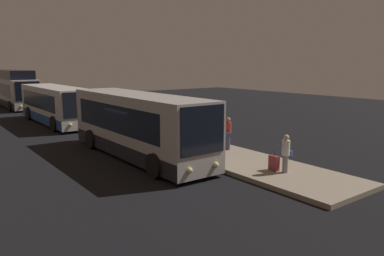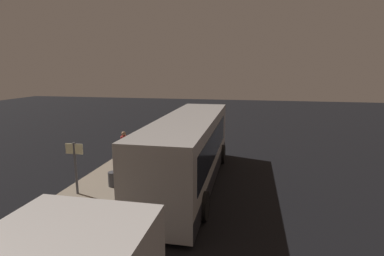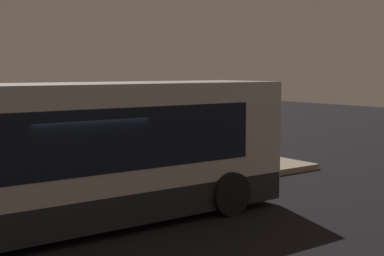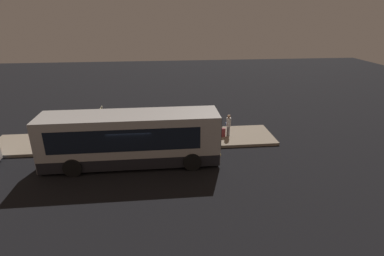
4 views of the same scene
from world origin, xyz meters
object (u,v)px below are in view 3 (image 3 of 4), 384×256
at_px(passenger_boarding, 81,148).
at_px(passenger_with_bags, 63,159).
at_px(passenger_waiting, 216,141).
at_px(bus_lead, 67,158).
at_px(suitcase, 208,159).

bearing_deg(passenger_boarding, passenger_with_bags, -2.94).
bearing_deg(passenger_waiting, passenger_with_bags, 177.75).
xyz_separation_m(passenger_waiting, passenger_with_bags, (-5.67, -0.42, -0.01)).
height_order(bus_lead, passenger_with_bags, bus_lead).
bearing_deg(bus_lead, suitcase, 26.40).
xyz_separation_m(passenger_waiting, suitcase, (-0.48, -0.16, -0.56)).
bearing_deg(bus_lead, passenger_with_bags, 69.32).
height_order(passenger_boarding, passenger_with_bags, passenger_boarding).
height_order(passenger_boarding, suitcase, passenger_boarding).
distance_m(bus_lead, passenger_boarding, 4.73).
bearing_deg(passenger_boarding, bus_lead, 9.75).
distance_m(bus_lead, suitcase, 7.08).
relative_size(bus_lead, suitcase, 12.09).
bearing_deg(passenger_waiting, bus_lead, -160.58).
xyz_separation_m(passenger_boarding, suitcase, (4.08, -1.05, -0.62)).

